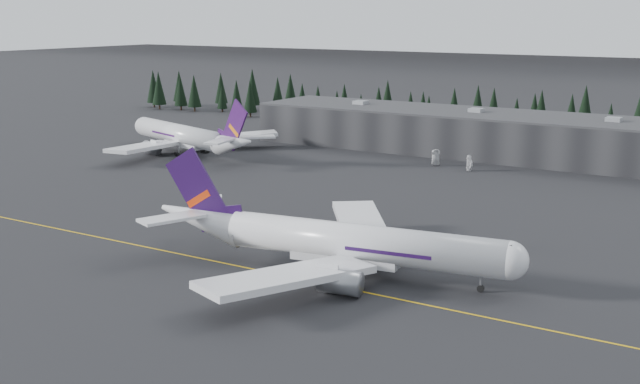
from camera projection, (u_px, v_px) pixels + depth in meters
The scene contains 8 objects.
ground at pixel (258, 266), 135.98m from camera, with size 1400.00×1400.00×0.00m, color black.
taxiline at pixel (251, 269), 134.32m from camera, with size 400.00×0.40×0.02m, color gold.
terminal at pixel (507, 135), 237.98m from camera, with size 160.00×30.00×12.60m.
treeline at pixel (545, 118), 268.32m from camera, with size 360.00×20.00×15.00m, color black.
jet_main at pixel (331, 240), 131.62m from camera, with size 64.98×59.57×19.19m.
jet_parked at pixel (189, 137), 241.83m from camera, with size 62.30×56.17×18.81m.
gse_vehicle_a at pixel (435, 163), 224.14m from camera, with size 2.17×4.71×1.31m, color silver.
gse_vehicle_b at pixel (470, 168), 216.68m from camera, with size 1.76×4.37×1.49m, color silver.
Camera 1 is at (77.90, -104.52, 42.02)m, focal length 45.00 mm.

